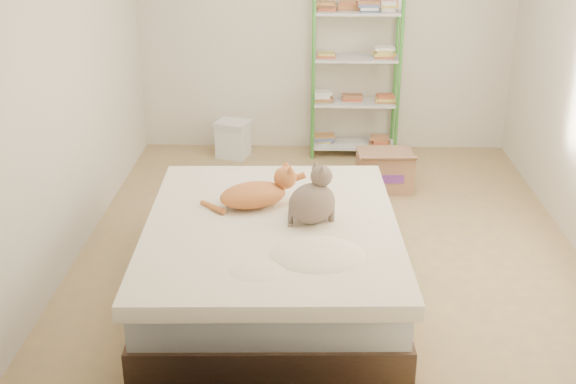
{
  "coord_description": "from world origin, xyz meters",
  "views": [
    {
      "loc": [
        -0.18,
        -5.22,
        2.58
      ],
      "look_at": [
        -0.3,
        -0.62,
        0.62
      ],
      "focal_mm": 45.0,
      "sensor_mm": 36.0,
      "label": 1
    }
  ],
  "objects_px": {
    "bed": "(272,258)",
    "shelf_unit": "(356,71)",
    "grey_cat": "(312,195)",
    "white_bin": "(233,139)",
    "cardboard_box": "(385,170)",
    "orange_cat": "(253,192)"
  },
  "relations": [
    {
      "from": "orange_cat",
      "to": "shelf_unit",
      "type": "relative_size",
      "value": 0.32
    },
    {
      "from": "grey_cat",
      "to": "shelf_unit",
      "type": "xyz_separation_m",
      "value": [
        0.44,
        2.8,
        0.15
      ]
    },
    {
      "from": "cardboard_box",
      "to": "white_bin",
      "type": "relative_size",
      "value": 1.28
    },
    {
      "from": "orange_cat",
      "to": "white_bin",
      "type": "bearing_deg",
      "value": 78.31
    },
    {
      "from": "orange_cat",
      "to": "shelf_unit",
      "type": "xyz_separation_m",
      "value": [
        0.85,
        2.56,
        0.23
      ]
    },
    {
      "from": "bed",
      "to": "cardboard_box",
      "type": "bearing_deg",
      "value": 61.41
    },
    {
      "from": "cardboard_box",
      "to": "orange_cat",
      "type": "bearing_deg",
      "value": -125.62
    },
    {
      "from": "bed",
      "to": "grey_cat",
      "type": "bearing_deg",
      "value": -0.32
    },
    {
      "from": "bed",
      "to": "shelf_unit",
      "type": "relative_size",
      "value": 1.22
    },
    {
      "from": "white_bin",
      "to": "orange_cat",
      "type": "bearing_deg",
      "value": -80.91
    },
    {
      "from": "bed",
      "to": "grey_cat",
      "type": "relative_size",
      "value": 5.41
    },
    {
      "from": "bed",
      "to": "white_bin",
      "type": "distance_m",
      "value": 2.73
    },
    {
      "from": "shelf_unit",
      "to": "orange_cat",
      "type": "bearing_deg",
      "value": -108.36
    },
    {
      "from": "bed",
      "to": "white_bin",
      "type": "height_order",
      "value": "bed"
    },
    {
      "from": "shelf_unit",
      "to": "grey_cat",
      "type": "bearing_deg",
      "value": -99.03
    },
    {
      "from": "cardboard_box",
      "to": "shelf_unit",
      "type": "bearing_deg",
      "value": 101.98
    },
    {
      "from": "shelf_unit",
      "to": "white_bin",
      "type": "relative_size",
      "value": 4.4
    },
    {
      "from": "orange_cat",
      "to": "cardboard_box",
      "type": "relative_size",
      "value": 1.09
    },
    {
      "from": "orange_cat",
      "to": "grey_cat",
      "type": "distance_m",
      "value": 0.48
    },
    {
      "from": "orange_cat",
      "to": "white_bin",
      "type": "xyz_separation_m",
      "value": [
        -0.39,
        2.43,
        -0.45
      ]
    },
    {
      "from": "orange_cat",
      "to": "cardboard_box",
      "type": "distance_m",
      "value": 2.01
    },
    {
      "from": "bed",
      "to": "grey_cat",
      "type": "distance_m",
      "value": 0.53
    }
  ]
}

